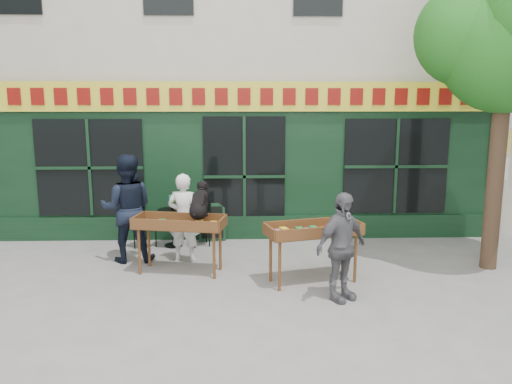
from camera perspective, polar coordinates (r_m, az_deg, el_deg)
ground at (r=8.54m, az=-1.16°, el=-9.56°), size 80.00×80.00×0.00m
building at (r=14.16m, az=-1.54°, el=18.74°), size 14.00×7.26×10.00m
street_tree at (r=9.56m, az=26.95°, el=16.47°), size 3.05×2.90×5.60m
book_cart_center at (r=8.58m, az=-8.72°, el=-3.85°), size 1.59×0.90×0.99m
dog at (r=8.39m, az=-6.48°, el=-0.84°), size 0.45×0.65×0.60m
woman at (r=9.21m, az=-8.25°, el=-2.91°), size 0.66×0.50×1.63m
book_cart_right at (r=8.09m, az=6.57°, el=-4.68°), size 1.61×0.99×0.99m
man_right at (r=7.43m, az=9.72°, el=-6.20°), size 1.01×0.87×1.62m
bistro_table at (r=10.21m, az=-9.48°, el=-3.19°), size 0.60×0.60×0.76m
bistro_chair_left at (r=10.25m, az=-13.01°, el=-3.17°), size 0.50×0.49×0.95m
bistro_chair_right at (r=10.21m, az=-5.89°, el=-3.02°), size 0.45×0.44×0.95m
potted_plant at (r=10.13m, az=-9.55°, el=-1.08°), size 0.19×0.15×0.32m
man_left at (r=9.37m, az=-14.53°, el=-1.82°), size 1.03×0.84×1.98m
chalkboard at (r=10.54m, az=-5.05°, el=-3.46°), size 0.58×0.28×0.79m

